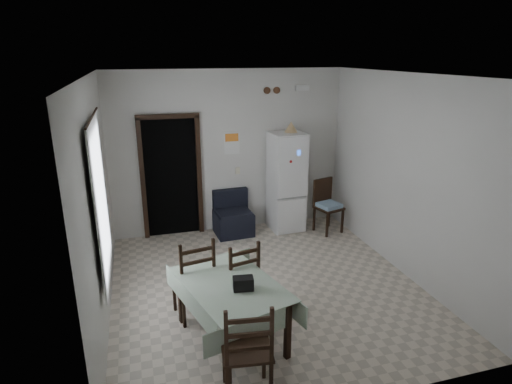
{
  "coord_description": "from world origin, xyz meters",
  "views": [
    {
      "loc": [
        -1.61,
        -5.1,
        3.16
      ],
      "look_at": [
        0.0,
        0.5,
        1.25
      ],
      "focal_mm": 30.0,
      "sensor_mm": 36.0,
      "label": 1
    }
  ],
  "objects_px": {
    "corner_chair": "(329,207)",
    "dining_chair_far_right": "(238,276)",
    "fridge": "(286,182)",
    "navy_seat": "(233,214)",
    "dining_table": "(231,311)",
    "dining_chair_near_head": "(247,348)",
    "dining_chair_far_left": "(193,276)"
  },
  "relations": [
    {
      "from": "navy_seat",
      "to": "corner_chair",
      "type": "bearing_deg",
      "value": -15.63
    },
    {
      "from": "corner_chair",
      "to": "dining_chair_far_right",
      "type": "bearing_deg",
      "value": -153.61
    },
    {
      "from": "fridge",
      "to": "dining_chair_far_left",
      "type": "distance_m",
      "value": 3.13
    },
    {
      "from": "navy_seat",
      "to": "dining_chair_far_right",
      "type": "distance_m",
      "value": 2.47
    },
    {
      "from": "fridge",
      "to": "navy_seat",
      "type": "relative_size",
      "value": 2.31
    },
    {
      "from": "navy_seat",
      "to": "dining_chair_near_head",
      "type": "bearing_deg",
      "value": -104.29
    },
    {
      "from": "dining_table",
      "to": "navy_seat",
      "type": "bearing_deg",
      "value": 60.99
    },
    {
      "from": "fridge",
      "to": "dining_chair_far_left",
      "type": "bearing_deg",
      "value": -134.63
    },
    {
      "from": "dining_chair_far_left",
      "to": "navy_seat",
      "type": "bearing_deg",
      "value": -124.71
    },
    {
      "from": "dining_chair_far_left",
      "to": "dining_chair_near_head",
      "type": "xyz_separation_m",
      "value": [
        0.29,
        -1.47,
        -0.0
      ]
    },
    {
      "from": "fridge",
      "to": "dining_chair_near_head",
      "type": "xyz_separation_m",
      "value": [
        -1.77,
        -3.81,
        -0.36
      ]
    },
    {
      "from": "dining_chair_near_head",
      "to": "dining_chair_far_right",
      "type": "bearing_deg",
      "value": -92.88
    },
    {
      "from": "dining_chair_far_left",
      "to": "dining_chair_far_right",
      "type": "height_order",
      "value": "dining_chair_far_left"
    },
    {
      "from": "corner_chair",
      "to": "dining_chair_far_right",
      "type": "height_order",
      "value": "dining_chair_far_right"
    },
    {
      "from": "navy_seat",
      "to": "dining_chair_near_head",
      "type": "xyz_separation_m",
      "value": [
        -0.76,
        -3.81,
        0.15
      ]
    },
    {
      "from": "dining_table",
      "to": "dining_chair_near_head",
      "type": "relative_size",
      "value": 1.29
    },
    {
      "from": "fridge",
      "to": "dining_chair_far_right",
      "type": "bearing_deg",
      "value": -125.26
    },
    {
      "from": "dining_table",
      "to": "dining_chair_far_right",
      "type": "height_order",
      "value": "dining_chair_far_right"
    },
    {
      "from": "fridge",
      "to": "dining_table",
      "type": "xyz_separation_m",
      "value": [
        -1.72,
        -2.93,
        -0.54
      ]
    },
    {
      "from": "corner_chair",
      "to": "dining_table",
      "type": "bearing_deg",
      "value": -149.79
    },
    {
      "from": "dining_chair_far_right",
      "to": "dining_chair_far_left",
      "type": "bearing_deg",
      "value": -20.64
    },
    {
      "from": "navy_seat",
      "to": "corner_chair",
      "type": "xyz_separation_m",
      "value": [
        1.7,
        -0.38,
        0.1
      ]
    },
    {
      "from": "dining_chair_far_left",
      "to": "dining_chair_near_head",
      "type": "bearing_deg",
      "value": 90.46
    },
    {
      "from": "dining_table",
      "to": "dining_chair_far_left",
      "type": "relative_size",
      "value": 1.28
    },
    {
      "from": "dining_chair_far_left",
      "to": "dining_chair_far_right",
      "type": "bearing_deg",
      "value": 161.17
    },
    {
      "from": "dining_chair_far_right",
      "to": "dining_table",
      "type": "bearing_deg",
      "value": 55.11
    },
    {
      "from": "navy_seat",
      "to": "dining_chair_near_head",
      "type": "relative_size",
      "value": 0.72
    },
    {
      "from": "dining_table",
      "to": "dining_chair_near_head",
      "type": "distance_m",
      "value": 0.89
    },
    {
      "from": "dining_table",
      "to": "dining_chair_near_head",
      "type": "height_order",
      "value": "dining_chair_near_head"
    },
    {
      "from": "fridge",
      "to": "dining_chair_far_right",
      "type": "xyz_separation_m",
      "value": [
        -1.5,
        -2.41,
        -0.4
      ]
    },
    {
      "from": "dining_table",
      "to": "dining_chair_far_right",
      "type": "xyz_separation_m",
      "value": [
        0.21,
        0.52,
        0.14
      ]
    },
    {
      "from": "navy_seat",
      "to": "dining_chair_far_right",
      "type": "xyz_separation_m",
      "value": [
        -0.5,
        -2.41,
        0.11
      ]
    }
  ]
}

